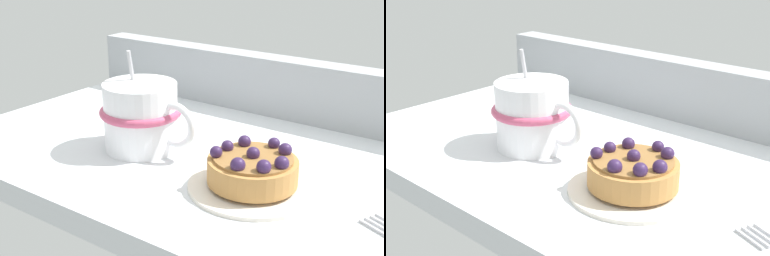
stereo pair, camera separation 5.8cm
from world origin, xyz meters
TOP-DOWN VIEW (x-y plane):
  - ground_plane at (0.00, 0.00)cm, footprint 78.80×39.96cm
  - window_rail_back at (0.00, 17.96)cm, footprint 77.22×4.04cm
  - dessert_plate at (3.23, -5.73)cm, footprint 13.74×13.74cm
  - raspberry_tart at (3.25, -5.74)cm, footprint 9.60×9.60cm
  - coffee_mug at (-13.46, -4.03)cm, footprint 13.36×10.22cm

SIDE VIEW (x-z plane):
  - ground_plane at x=0.00cm, z-range -2.93..0.00cm
  - dessert_plate at x=3.23cm, z-range -0.03..0.83cm
  - raspberry_tart at x=3.25cm, z-range 0.41..4.50cm
  - window_rail_back at x=0.00cm, z-range 0.00..8.58cm
  - coffee_mug at x=-13.46cm, z-range -1.80..10.51cm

